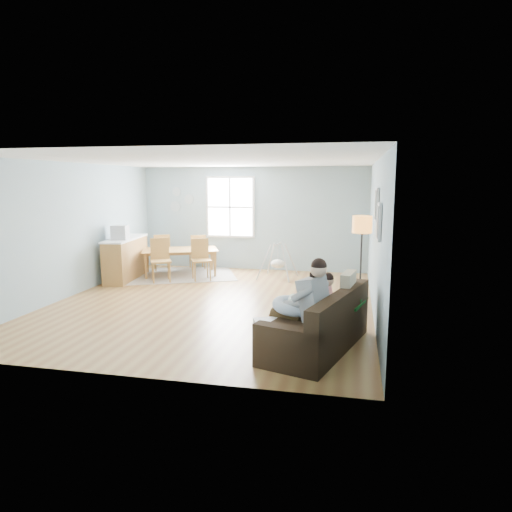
% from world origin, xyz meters
% --- Properties ---
extents(room, '(8.40, 9.40, 3.90)m').
position_xyz_m(room, '(0.00, 0.00, 2.42)').
color(room, '#976235').
extents(window, '(1.32, 0.08, 1.62)m').
position_xyz_m(window, '(-0.60, 3.46, 1.65)').
color(window, silver).
rests_on(window, room).
extents(pictures, '(0.05, 1.34, 0.74)m').
position_xyz_m(pictures, '(2.97, -1.05, 1.85)').
color(pictures, silver).
rests_on(pictures, room).
extents(wall_plates, '(0.67, 0.02, 0.66)m').
position_xyz_m(wall_plates, '(-2.00, 3.47, 1.83)').
color(wall_plates, '#A5BCC6').
rests_on(wall_plates, room).
extents(sofa, '(1.45, 2.23, 0.83)m').
position_xyz_m(sofa, '(2.20, -2.09, 0.29)').
color(sofa, black).
rests_on(sofa, room).
extents(green_throw, '(1.10, 0.97, 0.04)m').
position_xyz_m(green_throw, '(2.33, -1.41, 0.53)').
color(green_throw, '#155C1A').
rests_on(green_throw, sofa).
extents(beige_pillow, '(0.23, 0.53, 0.51)m').
position_xyz_m(beige_pillow, '(2.57, -1.63, 0.76)').
color(beige_pillow, '#BDB191').
rests_on(beige_pillow, sofa).
extents(father, '(1.01, 0.71, 1.34)m').
position_xyz_m(father, '(1.99, -2.33, 0.72)').
color(father, gray).
rests_on(father, sofa).
extents(nursing_pillow, '(0.75, 0.74, 0.23)m').
position_xyz_m(nursing_pillow, '(1.84, -2.29, 0.65)').
color(nursing_pillow, silver).
rests_on(nursing_pillow, father).
extents(infant, '(0.14, 0.37, 0.14)m').
position_xyz_m(infant, '(1.85, -2.25, 0.73)').
color(infant, white).
rests_on(infant, nursing_pillow).
extents(toddler, '(0.56, 0.33, 0.85)m').
position_xyz_m(toddler, '(2.19, -1.87, 0.71)').
color(toddler, silver).
rests_on(toddler, sofa).
extents(floor_lamp, '(0.35, 0.35, 1.72)m').
position_xyz_m(floor_lamp, '(2.76, 0.06, 1.42)').
color(floor_lamp, black).
rests_on(floor_lamp, room).
extents(storage_cube, '(0.57, 0.54, 0.50)m').
position_xyz_m(storage_cube, '(1.60, -2.55, 0.25)').
color(storage_cube, white).
rests_on(storage_cube, room).
extents(rug, '(3.17, 2.84, 0.01)m').
position_xyz_m(rug, '(-1.60, 2.35, 0.01)').
color(rug, '#A39C95').
rests_on(rug, room).
extents(dining_table, '(2.09, 1.65, 0.65)m').
position_xyz_m(dining_table, '(-1.60, 2.35, 0.32)').
color(dining_table, olive).
rests_on(dining_table, rug).
extents(chair_sw, '(0.62, 0.62, 1.01)m').
position_xyz_m(chair_sw, '(-1.79, 1.58, 0.58)').
color(chair_sw, olive).
rests_on(chair_sw, rug).
extents(chair_se, '(0.60, 0.60, 0.98)m').
position_xyz_m(chair_se, '(-0.92, 1.94, 0.56)').
color(chair_se, olive).
rests_on(chair_se, rug).
extents(chair_nw, '(0.59, 0.59, 0.97)m').
position_xyz_m(chair_nw, '(-2.27, 2.76, 0.55)').
color(chair_nw, olive).
rests_on(chair_nw, rug).
extents(chair_ne, '(0.58, 0.58, 0.93)m').
position_xyz_m(chair_ne, '(-1.41, 3.13, 0.53)').
color(chair_ne, olive).
rests_on(chair_ne, rug).
extents(counter, '(0.73, 1.83, 1.00)m').
position_xyz_m(counter, '(-2.70, 1.63, 0.51)').
color(counter, olive).
rests_on(counter, room).
extents(monitor, '(0.40, 0.39, 0.33)m').
position_xyz_m(monitor, '(-2.65, 1.30, 1.16)').
color(monitor, '#B9B8BD').
rests_on(monitor, counter).
extents(baby_swing, '(0.93, 0.95, 0.85)m').
position_xyz_m(baby_swing, '(0.86, 2.43, 0.38)').
color(baby_swing, '#B9B8BD').
rests_on(baby_swing, room).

